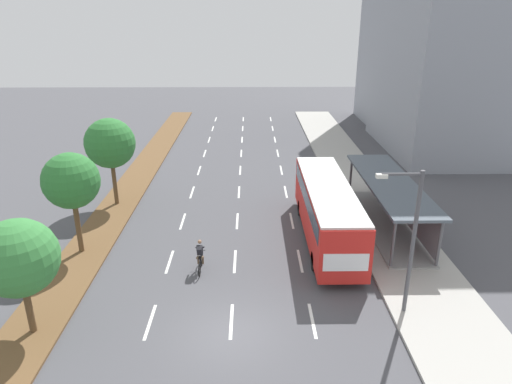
% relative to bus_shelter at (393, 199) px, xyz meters
% --- Properties ---
extents(ground_plane, '(140.00, 140.00, 0.00)m').
position_rel_bus_shelter_xyz_m(ground_plane, '(-9.53, -10.16, -1.87)').
color(ground_plane, '#4C4C51').
extents(median_strip, '(2.60, 52.00, 0.12)m').
position_rel_bus_shelter_xyz_m(median_strip, '(-17.83, 9.84, -1.81)').
color(median_strip, brown).
rests_on(median_strip, ground).
extents(sidewalk_right, '(4.50, 52.00, 0.15)m').
position_rel_bus_shelter_xyz_m(sidewalk_right, '(-0.28, 9.84, -1.79)').
color(sidewalk_right, '#ADAAA3').
rests_on(sidewalk_right, ground).
extents(lane_divider_left, '(0.14, 48.67, 0.01)m').
position_rel_bus_shelter_xyz_m(lane_divider_left, '(-13.03, 8.67, -1.86)').
color(lane_divider_left, white).
rests_on(lane_divider_left, ground).
extents(lane_divider_center, '(0.14, 48.67, 0.01)m').
position_rel_bus_shelter_xyz_m(lane_divider_center, '(-9.53, 8.67, -1.86)').
color(lane_divider_center, white).
rests_on(lane_divider_center, ground).
extents(lane_divider_right, '(0.14, 48.67, 0.01)m').
position_rel_bus_shelter_xyz_m(lane_divider_right, '(-6.03, 8.67, -1.86)').
color(lane_divider_right, white).
rests_on(lane_divider_right, ground).
extents(bus_shelter, '(2.90, 11.23, 2.86)m').
position_rel_bus_shelter_xyz_m(bus_shelter, '(0.00, 0.00, 0.00)').
color(bus_shelter, gray).
rests_on(bus_shelter, sidewalk_right).
extents(bus, '(2.54, 11.29, 3.37)m').
position_rel_bus_shelter_xyz_m(bus, '(-4.28, -1.62, 0.20)').
color(bus, red).
rests_on(bus, ground).
extents(cyclist, '(0.46, 1.82, 1.71)m').
position_rel_bus_shelter_xyz_m(cyclist, '(-11.27, -5.10, -1.08)').
color(cyclist, black).
rests_on(cyclist, ground).
extents(median_tree_nearest, '(3.11, 3.11, 4.98)m').
position_rel_bus_shelter_xyz_m(median_tree_nearest, '(-17.69, -9.98, 1.67)').
color(median_tree_nearest, brown).
rests_on(median_tree_nearest, median_strip).
extents(median_tree_second, '(2.98, 2.98, 5.62)m').
position_rel_bus_shelter_xyz_m(median_tree_second, '(-18.05, -3.11, 2.36)').
color(median_tree_second, brown).
rests_on(median_tree_second, median_strip).
extents(median_tree_third, '(3.32, 3.32, 5.96)m').
position_rel_bus_shelter_xyz_m(median_tree_third, '(-17.96, 3.75, 2.54)').
color(median_tree_third, brown).
rests_on(median_tree_third, median_strip).
extents(streetlight, '(1.91, 0.24, 6.50)m').
position_rel_bus_shelter_xyz_m(streetlight, '(-2.11, -8.82, 2.02)').
color(streetlight, '#4C4C51').
rests_on(streetlight, sidewalk_right).
extents(building_near_right, '(10.62, 15.50, 23.80)m').
position_rel_bus_shelter_xyz_m(building_near_right, '(9.90, 17.72, 10.03)').
color(building_near_right, '#8E939E').
rests_on(building_near_right, ground).
extents(building_mid_right, '(6.27, 9.15, 26.05)m').
position_rel_bus_shelter_xyz_m(building_mid_right, '(8.44, 30.77, 11.16)').
color(building_mid_right, '#8E939E').
rests_on(building_mid_right, ground).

